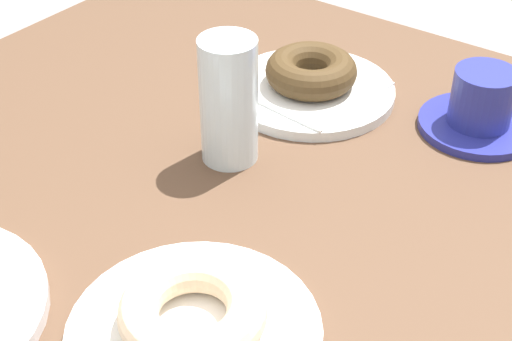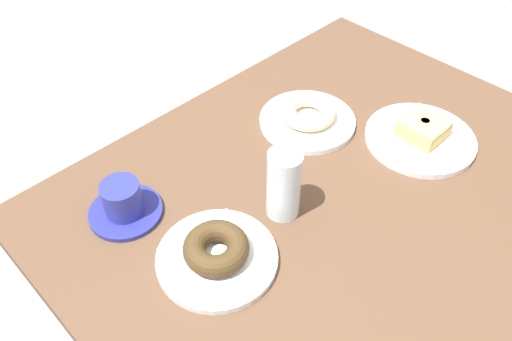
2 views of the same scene
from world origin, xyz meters
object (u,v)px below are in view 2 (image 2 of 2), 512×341
(plate_sugar_ring, at_px, (307,121))
(water_glass, at_px, (284,184))
(plate_chocolate_ring, at_px, (217,258))
(donut_chocolate_ring, at_px, (216,248))
(donut_sugar_ring, at_px, (308,112))
(coffee_cup, at_px, (123,203))
(plate_glazed_square, at_px, (420,139))
(donut_glazed_square, at_px, (423,128))

(plate_sugar_ring, xyz_separation_m, water_glass, (0.22, 0.13, 0.06))
(plate_chocolate_ring, bearing_deg, donut_chocolate_ring, 90.00)
(plate_chocolate_ring, height_order, water_glass, water_glass)
(plate_chocolate_ring, distance_m, plate_sugar_ring, 0.40)
(donut_sugar_ring, bearing_deg, donut_chocolate_ring, 19.30)
(coffee_cup, bearing_deg, water_glass, 136.96)
(plate_chocolate_ring, relative_size, donut_sugar_ring, 1.72)
(plate_chocolate_ring, xyz_separation_m, donut_chocolate_ring, (0.00, 0.00, 0.03))
(donut_chocolate_ring, height_order, plate_sugar_ring, donut_chocolate_ring)
(coffee_cup, bearing_deg, plate_chocolate_ring, 104.49)
(donut_chocolate_ring, xyz_separation_m, water_glass, (-0.16, 0.00, 0.03))
(donut_chocolate_ring, relative_size, plate_glazed_square, 0.48)
(donut_glazed_square, xyz_separation_m, coffee_cup, (0.55, -0.26, -0.01))
(donut_chocolate_ring, distance_m, water_glass, 0.16)
(plate_chocolate_ring, relative_size, donut_glazed_square, 2.40)
(plate_glazed_square, bearing_deg, coffee_cup, -25.60)
(plate_sugar_ring, relative_size, donut_sugar_ring, 1.75)
(donut_glazed_square, bearing_deg, plate_chocolate_ring, -8.10)
(plate_chocolate_ring, bearing_deg, plate_glazed_square, 171.90)
(donut_chocolate_ring, height_order, plate_glazed_square, donut_chocolate_ring)
(donut_chocolate_ring, xyz_separation_m, donut_sugar_ring, (-0.38, -0.13, -0.00))
(plate_glazed_square, xyz_separation_m, donut_glazed_square, (-0.00, 0.00, 0.03))
(donut_chocolate_ring, xyz_separation_m, donut_glazed_square, (-0.50, 0.07, 0.00))
(plate_chocolate_ring, distance_m, donut_sugar_ring, 0.40)
(plate_chocolate_ring, relative_size, water_glass, 1.47)
(donut_sugar_ring, xyz_separation_m, donut_glazed_square, (-0.12, 0.20, 0.00))
(donut_chocolate_ring, relative_size, plate_sugar_ring, 0.53)
(donut_chocolate_ring, distance_m, coffee_cup, 0.20)
(donut_chocolate_ring, distance_m, donut_sugar_ring, 0.40)
(donut_chocolate_ring, height_order, coffee_cup, coffee_cup)
(plate_glazed_square, xyz_separation_m, water_glass, (0.34, -0.07, 0.06))
(plate_chocolate_ring, xyz_separation_m, coffee_cup, (0.05, -0.19, 0.02))
(coffee_cup, bearing_deg, donut_chocolate_ring, 104.49)
(plate_chocolate_ring, height_order, donut_glazed_square, donut_glazed_square)
(donut_glazed_square, bearing_deg, plate_sugar_ring, -58.76)
(donut_sugar_ring, relative_size, plate_glazed_square, 0.52)
(donut_glazed_square, relative_size, water_glass, 0.61)
(donut_glazed_square, bearing_deg, coffee_cup, -25.60)
(donut_chocolate_ring, relative_size, donut_glazed_square, 1.29)
(donut_sugar_ring, bearing_deg, plate_glazed_square, 121.24)
(plate_chocolate_ring, height_order, plate_glazed_square, same)
(plate_chocolate_ring, relative_size, plate_sugar_ring, 0.98)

